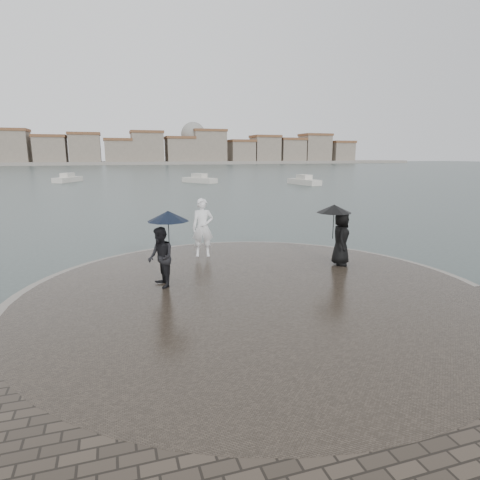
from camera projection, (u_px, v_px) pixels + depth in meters
name	position (u px, v px, depth m)	size (l,w,h in m)	color
ground	(320.00, 370.00, 7.32)	(400.00, 400.00, 0.00)	#2B3835
kerb_ring	(255.00, 298.00, 10.55)	(12.50, 12.50, 0.32)	gray
quay_tip	(255.00, 297.00, 10.54)	(11.90, 11.90, 0.36)	#2D261E
statue	(203.00, 228.00, 13.87)	(0.74, 0.48, 2.02)	white
visitor_left	(163.00, 245.00, 10.62)	(1.18, 1.12, 2.04)	black
visitor_right	(339.00, 230.00, 12.75)	(1.26, 1.16, 1.95)	black
far_skyline	(101.00, 150.00, 153.99)	(260.00, 20.00, 37.00)	gray
boats	(187.00, 180.00, 55.24)	(33.16, 20.39, 1.50)	beige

